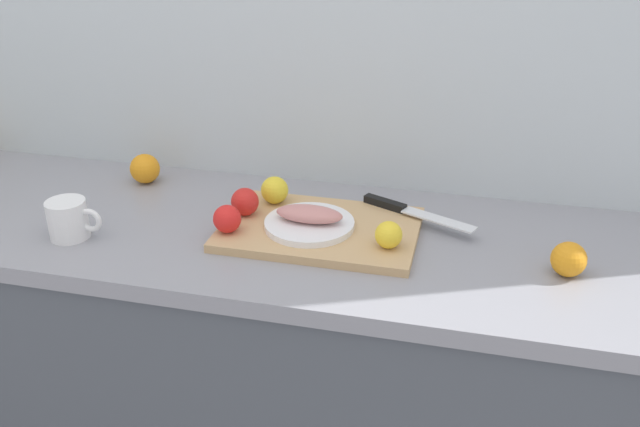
% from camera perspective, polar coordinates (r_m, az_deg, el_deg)
% --- Properties ---
extents(back_wall, '(3.20, 0.05, 2.50)m').
position_cam_1_polar(back_wall, '(1.78, -3.73, 13.78)').
color(back_wall, silver).
rests_on(back_wall, ground_plane).
extents(kitchen_counter, '(2.00, 0.60, 0.90)m').
position_cam_1_polar(kitchen_counter, '(1.86, -6.04, -13.46)').
color(kitchen_counter, '#4C5159').
rests_on(kitchen_counter, ground_plane).
extents(cutting_board, '(0.44, 0.30, 0.02)m').
position_cam_1_polar(cutting_board, '(1.56, 0.00, -1.32)').
color(cutting_board, tan).
rests_on(cutting_board, kitchen_counter).
extents(white_plate, '(0.20, 0.20, 0.01)m').
position_cam_1_polar(white_plate, '(1.54, -0.90, -0.89)').
color(white_plate, white).
rests_on(white_plate, cutting_board).
extents(fish_fillet, '(0.15, 0.07, 0.04)m').
position_cam_1_polar(fish_fillet, '(1.53, -0.90, -0.04)').
color(fish_fillet, tan).
rests_on(fish_fillet, white_plate).
extents(chef_knife, '(0.28, 0.14, 0.02)m').
position_cam_1_polar(chef_knife, '(1.62, 7.03, 0.37)').
color(chef_knife, silver).
rests_on(chef_knife, cutting_board).
extents(lemon_0, '(0.06, 0.06, 0.06)m').
position_cam_1_polar(lemon_0, '(1.46, 5.75, -1.78)').
color(lemon_0, yellow).
rests_on(lemon_0, cutting_board).
extents(lemon_1, '(0.07, 0.07, 0.07)m').
position_cam_1_polar(lemon_1, '(1.66, -3.82, 1.97)').
color(lemon_1, yellow).
rests_on(lemon_1, cutting_board).
extents(tomato_0, '(0.06, 0.06, 0.06)m').
position_cam_1_polar(tomato_0, '(1.53, -7.66, -0.46)').
color(tomato_0, red).
rests_on(tomato_0, cutting_board).
extents(tomato_1, '(0.07, 0.07, 0.07)m').
position_cam_1_polar(tomato_1, '(1.60, -6.29, 0.99)').
color(tomato_1, red).
rests_on(tomato_1, cutting_board).
extents(coffee_mug_0, '(0.13, 0.09, 0.09)m').
position_cam_1_polar(coffee_mug_0, '(1.63, -20.23, -0.46)').
color(coffee_mug_0, white).
rests_on(coffee_mug_0, kitchen_counter).
extents(orange_0, '(0.07, 0.07, 0.07)m').
position_cam_1_polar(orange_0, '(1.48, 20.06, -3.61)').
color(orange_0, orange).
rests_on(orange_0, kitchen_counter).
extents(orange_2, '(0.08, 0.08, 0.08)m').
position_cam_1_polar(orange_2, '(1.87, -14.42, 3.65)').
color(orange_2, orange).
rests_on(orange_2, kitchen_counter).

